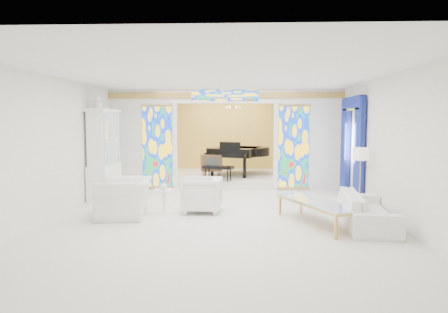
{
  "coord_description": "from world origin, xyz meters",
  "views": [
    {
      "loc": [
        0.42,
        -9.95,
        2.05
      ],
      "look_at": [
        0.03,
        0.2,
        1.16
      ],
      "focal_mm": 32.0,
      "sensor_mm": 36.0,
      "label": 1
    }
  ],
  "objects_px": {
    "grand_piano": "(241,152)",
    "tv_console": "(211,163)",
    "china_cabinet": "(104,154)",
    "armchair_left": "(125,198)",
    "armchair_right": "(202,195)",
    "coffee_table": "(317,203)",
    "sofa": "(367,209)"
  },
  "relations": [
    {
      "from": "grand_piano",
      "to": "tv_console",
      "type": "xyz_separation_m",
      "value": [
        -0.98,
        -0.92,
        -0.3
      ]
    },
    {
      "from": "china_cabinet",
      "to": "armchair_left",
      "type": "distance_m",
      "value": 2.54
    },
    {
      "from": "china_cabinet",
      "to": "armchair_right",
      "type": "height_order",
      "value": "china_cabinet"
    },
    {
      "from": "china_cabinet",
      "to": "grand_piano",
      "type": "height_order",
      "value": "china_cabinet"
    },
    {
      "from": "armchair_left",
      "to": "coffee_table",
      "type": "bearing_deg",
      "value": 74.77
    },
    {
      "from": "armchair_left",
      "to": "armchair_right",
      "type": "xyz_separation_m",
      "value": [
        1.62,
        0.48,
        -0.01
      ]
    },
    {
      "from": "china_cabinet",
      "to": "coffee_table",
      "type": "xyz_separation_m",
      "value": [
        5.18,
        -2.67,
        -0.74
      ]
    },
    {
      "from": "china_cabinet",
      "to": "sofa",
      "type": "bearing_deg",
      "value": -23.62
    },
    {
      "from": "tv_console",
      "to": "grand_piano",
      "type": "bearing_deg",
      "value": 30.54
    },
    {
      "from": "armchair_left",
      "to": "armchair_right",
      "type": "distance_m",
      "value": 1.69
    },
    {
      "from": "sofa",
      "to": "armchair_left",
      "type": "bearing_deg",
      "value": 90.61
    },
    {
      "from": "china_cabinet",
      "to": "armchair_right",
      "type": "xyz_separation_m",
      "value": [
        2.79,
        -1.64,
        -0.77
      ]
    },
    {
      "from": "armchair_right",
      "to": "armchair_left",
      "type": "bearing_deg",
      "value": -70.26
    },
    {
      "from": "armchair_right",
      "to": "grand_piano",
      "type": "distance_m",
      "value": 5.3
    },
    {
      "from": "sofa",
      "to": "coffee_table",
      "type": "relative_size",
      "value": 1.0
    },
    {
      "from": "armchair_right",
      "to": "coffee_table",
      "type": "relative_size",
      "value": 0.4
    },
    {
      "from": "armchair_left",
      "to": "sofa",
      "type": "height_order",
      "value": "armchair_left"
    },
    {
      "from": "armchair_right",
      "to": "sofa",
      "type": "bearing_deg",
      "value": 75.96
    },
    {
      "from": "grand_piano",
      "to": "sofa",
      "type": "bearing_deg",
      "value": -48.26
    },
    {
      "from": "china_cabinet",
      "to": "grand_piano",
      "type": "xyz_separation_m",
      "value": [
        3.69,
        3.54,
        -0.19
      ]
    },
    {
      "from": "china_cabinet",
      "to": "tv_console",
      "type": "distance_m",
      "value": 3.8
    },
    {
      "from": "china_cabinet",
      "to": "coffee_table",
      "type": "height_order",
      "value": "china_cabinet"
    },
    {
      "from": "china_cabinet",
      "to": "tv_console",
      "type": "bearing_deg",
      "value": 44.09
    },
    {
      "from": "armchair_right",
      "to": "grand_piano",
      "type": "relative_size",
      "value": 0.28
    },
    {
      "from": "armchair_right",
      "to": "tv_console",
      "type": "bearing_deg",
      "value": -175.7
    },
    {
      "from": "armchair_left",
      "to": "tv_console",
      "type": "bearing_deg",
      "value": 154.44
    },
    {
      "from": "armchair_left",
      "to": "tv_console",
      "type": "distance_m",
      "value": 5.0
    },
    {
      "from": "china_cabinet",
      "to": "sofa",
      "type": "height_order",
      "value": "china_cabinet"
    },
    {
      "from": "armchair_left",
      "to": "coffee_table",
      "type": "distance_m",
      "value": 4.05
    },
    {
      "from": "armchair_left",
      "to": "sofa",
      "type": "distance_m",
      "value": 5.04
    },
    {
      "from": "china_cabinet",
      "to": "coffee_table",
      "type": "bearing_deg",
      "value": -27.23
    },
    {
      "from": "sofa",
      "to": "grand_piano",
      "type": "xyz_separation_m",
      "value": [
        -2.48,
        6.24,
        0.66
      ]
    }
  ]
}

